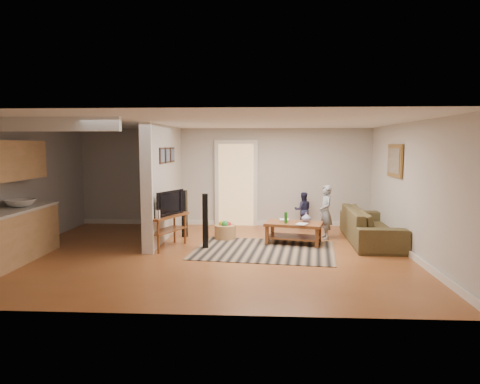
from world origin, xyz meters
The scene contains 11 objects.
ground centered at (0.00, 0.00, 0.00)m, with size 7.50×7.50×0.00m, color brown.
room_shell centered at (-1.07, 0.43, 1.46)m, with size 7.54×6.02×2.52m.
area_rug centered at (1.02, 0.29, 0.01)m, with size 2.72×1.99×0.01m, color black.
sofa centered at (3.30, 1.15, 0.00)m, with size 2.45×0.96×0.72m, color #433721.
coffee_table centered at (1.66, 0.90, 0.36)m, with size 1.29×0.93×0.69m.
tv_console centered at (-0.94, 0.39, 0.61)m, with size 0.79×1.14×0.92m.
speaker_left centered at (-0.16, 0.39, 0.55)m, with size 0.11×0.11×1.11m, color black.
speaker_right centered at (-0.77, 1.45, 0.53)m, with size 0.11×0.11×1.07m, color black.
toy_basket centered at (0.16, 1.28, 0.18)m, with size 0.48×0.48×0.42m.
child centered at (2.38, 1.43, 0.00)m, with size 0.44×0.29×1.19m, color gray.
toddler centered at (2.00, 2.70, 0.00)m, with size 0.44×0.34×0.90m, color #212546.
Camera 1 is at (0.98, -8.00, 2.06)m, focal length 32.00 mm.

